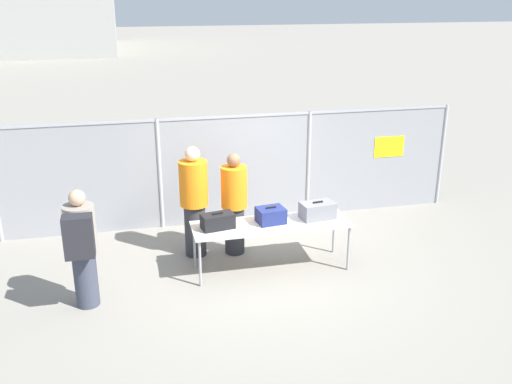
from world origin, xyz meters
name	(u,v)px	position (x,y,z in m)	size (l,w,h in m)	color
ground_plane	(262,268)	(0.00, 0.00, 0.00)	(120.00, 120.00, 0.00)	gray
fence_section	(237,166)	(0.02, 2.00, 1.05)	(8.28, 0.07, 2.00)	#9EA0A5
inspection_table	(271,227)	(0.14, -0.02, 0.70)	(2.39, 0.75, 0.74)	silver
suitcase_black	(218,221)	(-0.67, -0.01, 0.86)	(0.51, 0.34, 0.25)	black
suitcase_navy	(271,215)	(0.14, 0.03, 0.86)	(0.45, 0.38, 0.25)	navy
suitcase_grey	(318,210)	(0.89, 0.04, 0.87)	(0.55, 0.38, 0.28)	slate
traveler_hooded	(82,245)	(-2.56, -0.55, 0.91)	(0.41, 0.64, 1.66)	#383D4C
security_worker_near	(234,203)	(-0.29, 0.67, 0.87)	(0.42, 0.42, 1.68)	#2D2D33
security_worker_far	(194,200)	(-0.92, 0.74, 0.93)	(0.45, 0.45, 1.81)	#2D2D33
utility_trailer	(324,162)	(2.35, 3.84, 0.45)	(3.89, 2.29, 0.76)	#B2B2B7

